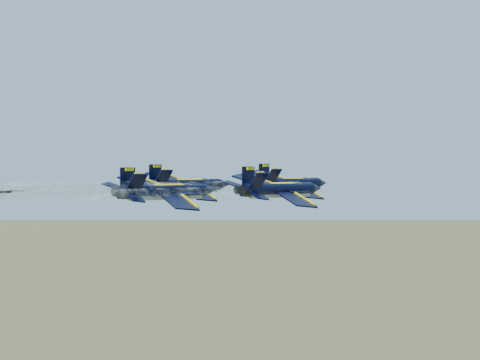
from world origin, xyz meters
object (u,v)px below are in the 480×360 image
Objects in this scene: jet_slot at (167,191)px; jet_left at (188,185)px; jet_right at (281,189)px; jet_lead at (292,184)px.

jet_left is at bearing 125.88° from jet_slot.
jet_right is 1.00× the size of jet_slot.
jet_slot is (8.14, -13.84, 0.00)m from jet_left.
jet_right is 16.48m from jet_slot.
jet_left is at bearing -123.21° from jet_lead.
jet_lead is 27.56m from jet_slot.
jet_lead is 1.00× the size of jet_right.
jet_slot is at bearing -54.12° from jet_left.
jet_left is 16.06m from jet_slot.
jet_left is 1.00× the size of jet_slot.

